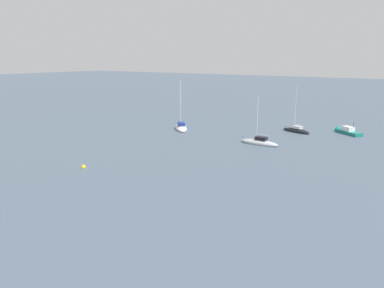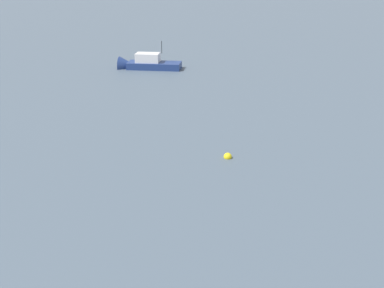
{
  "view_description": "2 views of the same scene",
  "coord_description": "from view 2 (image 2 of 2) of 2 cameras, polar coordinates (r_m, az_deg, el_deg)",
  "views": [
    {
      "loc": [
        31.65,
        66.66,
        14.47
      ],
      "look_at": [
        -7.82,
        39.33,
        3.48
      ],
      "focal_mm": 35.79,
      "sensor_mm": 36.0,
      "label": 1
    },
    {
      "loc": [
        -26.6,
        43.46,
        13.44
      ],
      "look_at": [
        -3.6,
        31.44,
        3.07
      ],
      "focal_mm": 43.8,
      "sensor_mm": 36.0,
      "label": 2
    }
  ],
  "objects": [
    {
      "name": "motorboat_navy_mid",
      "position": [
        61.89,
        -5.84,
        9.57
      ],
      "size": [
        6.61,
        8.04,
        4.53
      ],
      "rotation": [
        0.0,
        0.0,
        5.68
      ],
      "color": "navy",
      "rests_on": "ground_plane"
    },
    {
      "name": "mooring_buoy_mid",
      "position": [
        33.78,
        4.37,
        -1.55
      ],
      "size": [
        0.59,
        0.59,
        0.59
      ],
      "color": "yellow",
      "rests_on": "ground_plane"
    }
  ]
}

